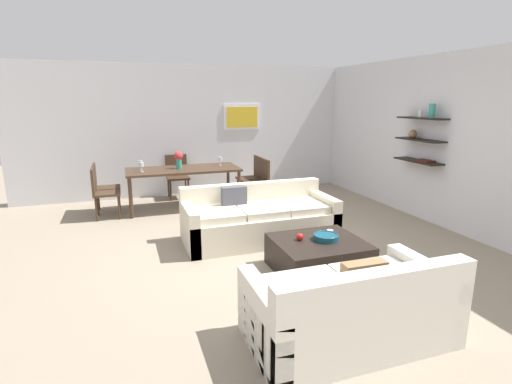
{
  "coord_description": "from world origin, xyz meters",
  "views": [
    {
      "loc": [
        -1.77,
        -4.79,
        2.01
      ],
      "look_at": [
        -0.06,
        0.2,
        0.75
      ],
      "focal_mm": 27.52,
      "sensor_mm": 36.0,
      "label": 1
    }
  ],
  "objects_px": {
    "dining_chair_left_near": "(101,189)",
    "centerpiece_vase": "(179,158)",
    "coffee_table": "(318,256)",
    "dining_chair_right_near": "(259,179)",
    "loveseat_white": "(351,309)",
    "wine_glass_left_far": "(141,163)",
    "dining_chair_right_far": "(253,175)",
    "apple_on_coffee_table": "(300,237)",
    "decorative_bowl": "(326,237)",
    "sofa_beige": "(259,220)",
    "dining_chair_head": "(177,173)",
    "wine_glass_right_far": "(220,159)",
    "wine_glass_head": "(180,159)",
    "dining_table": "(183,172)",
    "wine_glass_left_near": "(141,165)",
    "dining_chair_left_far": "(102,185)",
    "candle_jar": "(330,233)"
  },
  "relations": [
    {
      "from": "wine_glass_left_far",
      "to": "centerpiece_vase",
      "type": "relative_size",
      "value": 0.54
    },
    {
      "from": "dining_chair_head",
      "to": "dining_chair_left_near",
      "type": "relative_size",
      "value": 1.0
    },
    {
      "from": "coffee_table",
      "to": "dining_table",
      "type": "distance_m",
      "value": 3.52
    },
    {
      "from": "coffee_table",
      "to": "dining_table",
      "type": "bearing_deg",
      "value": 107.9
    },
    {
      "from": "wine_glass_left_near",
      "to": "loveseat_white",
      "type": "bearing_deg",
      "value": -72.78
    },
    {
      "from": "dining_chair_head",
      "to": "dining_chair_left_near",
      "type": "xyz_separation_m",
      "value": [
        -1.43,
        -1.06,
        0.0
      ]
    },
    {
      "from": "dining_chair_left_near",
      "to": "coffee_table",
      "type": "bearing_deg",
      "value": -51.25
    },
    {
      "from": "dining_chair_right_near",
      "to": "dining_chair_left_near",
      "type": "bearing_deg",
      "value": 180.0
    },
    {
      "from": "apple_on_coffee_table",
      "to": "centerpiece_vase",
      "type": "xyz_separation_m",
      "value": [
        -0.93,
        3.26,
        0.52
      ]
    },
    {
      "from": "wine_glass_left_near",
      "to": "wine_glass_right_far",
      "type": "relative_size",
      "value": 1.02
    },
    {
      "from": "wine_glass_left_far",
      "to": "dining_chair_right_far",
      "type": "bearing_deg",
      "value": 2.42
    },
    {
      "from": "loveseat_white",
      "to": "dining_chair_right_near",
      "type": "bearing_deg",
      "value": 80.34
    },
    {
      "from": "coffee_table",
      "to": "loveseat_white",
      "type": "bearing_deg",
      "value": -106.71
    },
    {
      "from": "candle_jar",
      "to": "centerpiece_vase",
      "type": "xyz_separation_m",
      "value": [
        -1.36,
        3.22,
        0.53
      ]
    },
    {
      "from": "loveseat_white",
      "to": "apple_on_coffee_table",
      "type": "relative_size",
      "value": 19.94
    },
    {
      "from": "wine_glass_left_near",
      "to": "coffee_table",
      "type": "bearing_deg",
      "value": -60.57
    },
    {
      "from": "dining_chair_head",
      "to": "dining_chair_left_near",
      "type": "bearing_deg",
      "value": -143.37
    },
    {
      "from": "dining_table",
      "to": "dining_chair_right_far",
      "type": "xyz_separation_m",
      "value": [
        1.43,
        0.2,
        -0.18
      ]
    },
    {
      "from": "apple_on_coffee_table",
      "to": "dining_chair_head",
      "type": "height_order",
      "value": "dining_chair_head"
    },
    {
      "from": "candle_jar",
      "to": "wine_glass_right_far",
      "type": "bearing_deg",
      "value": 99.43
    },
    {
      "from": "dining_chair_head",
      "to": "wine_glass_right_far",
      "type": "height_order",
      "value": "wine_glass_right_far"
    },
    {
      "from": "sofa_beige",
      "to": "decorative_bowl",
      "type": "distance_m",
      "value": 1.32
    },
    {
      "from": "candle_jar",
      "to": "dining_chair_right_near",
      "type": "distance_m",
      "value": 3.0
    },
    {
      "from": "dining_chair_left_near",
      "to": "centerpiece_vase",
      "type": "height_order",
      "value": "centerpiece_vase"
    },
    {
      "from": "coffee_table",
      "to": "wine_glass_head",
      "type": "height_order",
      "value": "wine_glass_head"
    },
    {
      "from": "wine_glass_head",
      "to": "dining_chair_right_near",
      "type": "bearing_deg",
      "value": -22.62
    },
    {
      "from": "decorative_bowl",
      "to": "wine_glass_head",
      "type": "xyz_separation_m",
      "value": [
        -1.16,
        3.72,
        0.46
      ]
    },
    {
      "from": "dining_chair_left_near",
      "to": "centerpiece_vase",
      "type": "bearing_deg",
      "value": 9.24
    },
    {
      "from": "decorative_bowl",
      "to": "apple_on_coffee_table",
      "type": "relative_size",
      "value": 3.55
    },
    {
      "from": "dining_chair_left_near",
      "to": "wine_glass_left_far",
      "type": "bearing_deg",
      "value": 24.53
    },
    {
      "from": "sofa_beige",
      "to": "candle_jar",
      "type": "distance_m",
      "value": 1.24
    },
    {
      "from": "decorative_bowl",
      "to": "dining_chair_head",
      "type": "relative_size",
      "value": 0.34
    },
    {
      "from": "candle_jar",
      "to": "wine_glass_right_far",
      "type": "height_order",
      "value": "wine_glass_right_far"
    },
    {
      "from": "loveseat_white",
      "to": "dining_table",
      "type": "height_order",
      "value": "loveseat_white"
    },
    {
      "from": "dining_chair_left_far",
      "to": "wine_glass_right_far",
      "type": "xyz_separation_m",
      "value": [
        2.17,
        -0.09,
        0.36
      ]
    },
    {
      "from": "wine_glass_right_far",
      "to": "wine_glass_head",
      "type": "height_order",
      "value": "wine_glass_head"
    },
    {
      "from": "wine_glass_left_near",
      "to": "sofa_beige",
      "type": "bearing_deg",
      "value": -52.72
    },
    {
      "from": "dining_chair_right_far",
      "to": "wine_glass_left_near",
      "type": "relative_size",
      "value": 5.27
    },
    {
      "from": "coffee_table",
      "to": "dining_chair_right_near",
      "type": "bearing_deg",
      "value": 83.47
    },
    {
      "from": "centerpiece_vase",
      "to": "apple_on_coffee_table",
      "type": "bearing_deg",
      "value": -73.99
    },
    {
      "from": "dining_chair_left_near",
      "to": "wine_glass_head",
      "type": "height_order",
      "value": "wine_glass_head"
    },
    {
      "from": "dining_chair_left_near",
      "to": "dining_chair_right_far",
      "type": "relative_size",
      "value": 1.0
    },
    {
      "from": "decorative_bowl",
      "to": "centerpiece_vase",
      "type": "xyz_separation_m",
      "value": [
        -1.23,
        3.35,
        0.52
      ]
    },
    {
      "from": "candle_jar",
      "to": "wine_glass_head",
      "type": "xyz_separation_m",
      "value": [
        -1.29,
        3.59,
        0.46
      ]
    },
    {
      "from": "loveseat_white",
      "to": "dining_chair_right_far",
      "type": "height_order",
      "value": "dining_chair_right_far"
    },
    {
      "from": "dining_chair_left_far",
      "to": "wine_glass_right_far",
      "type": "bearing_deg",
      "value": -2.42
    },
    {
      "from": "dining_chair_left_far",
      "to": "wine_glass_left_far",
      "type": "relative_size",
      "value": 5.1
    },
    {
      "from": "dining_chair_left_near",
      "to": "wine_glass_left_far",
      "type": "xyz_separation_m",
      "value": [
        0.69,
        0.32,
        0.36
      ]
    },
    {
      "from": "sofa_beige",
      "to": "wine_glass_left_near",
      "type": "xyz_separation_m",
      "value": [
        -1.5,
        1.97,
        0.58
      ]
    },
    {
      "from": "loveseat_white",
      "to": "dining_chair_right_near",
      "type": "relative_size",
      "value": 1.92
    }
  ]
}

